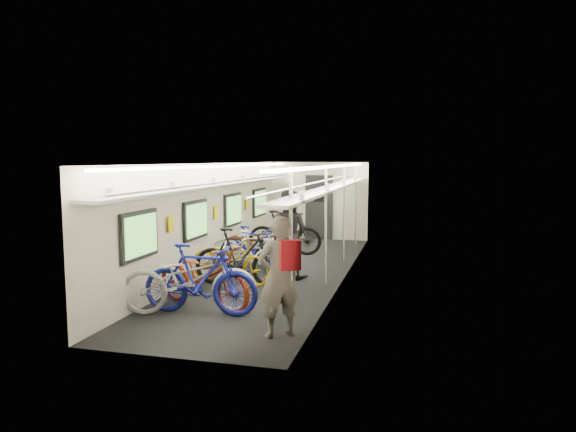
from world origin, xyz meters
The scene contains 14 objects.
train_car_shell centered at (-0.36, 0.71, 1.66)m, with size 10.00×10.00×10.00m.
bicycle_0 centered at (-0.58, -3.21, 0.57)m, with size 0.76×2.17×1.14m, color #A6A6AA.
bicycle_1 centered at (-0.39, -3.22, 0.58)m, with size 0.54×1.92×1.15m, color navy.
bicycle_2 centered at (-0.52, -2.82, 0.53)m, with size 0.71×2.03×1.07m, color maroon.
bicycle_3 centered at (-0.37, -1.31, 0.58)m, with size 0.54×1.92×1.16m, color black.
bicycle_4 centered at (-0.66, -1.13, 0.49)m, with size 0.65×1.87×0.98m, color gold.
bicycle_5 centered at (-0.39, -0.25, 0.48)m, with size 0.45×1.59×0.96m, color silver.
bicycle_6 centered at (-0.65, 0.46, 0.54)m, with size 0.72×2.06×1.08m, color #AEADB2.
bicycle_7 centered at (-0.61, 0.37, 0.49)m, with size 0.46×1.63×0.98m, color navy.
bicycle_8 centered at (-0.64, 0.72, 0.52)m, with size 0.68×1.96×1.03m, color maroon.
bicycle_9 centered at (-0.38, 2.17, 0.58)m, with size 0.55×1.93×1.16m, color black.
passenger_near centered at (1.10, -3.90, 0.86)m, with size 0.62×0.41×1.71m, color slate.
passenger_mid centered at (0.33, -0.37, 0.93)m, with size 0.90×0.71×1.86m, color black.
backpack centered at (1.40, -4.45, 1.28)m, with size 0.26×0.14×0.38m, color #B2111E.
Camera 1 is at (2.94, -10.67, 2.49)m, focal length 32.00 mm.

